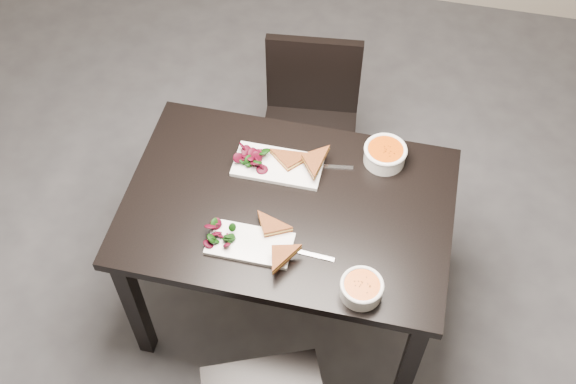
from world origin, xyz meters
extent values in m
plane|color=#47474C|center=(0.00, 0.00, 0.00)|extent=(5.00, 5.00, 0.00)
cube|color=black|center=(0.11, 0.18, 0.73)|extent=(1.20, 0.80, 0.04)
cube|color=black|center=(-0.43, -0.16, 0.35)|extent=(0.06, 0.06, 0.71)
cube|color=black|center=(0.65, -0.16, 0.35)|extent=(0.06, 0.06, 0.71)
cube|color=black|center=(-0.43, 0.52, 0.35)|extent=(0.06, 0.06, 0.71)
cube|color=black|center=(0.65, 0.52, 0.35)|extent=(0.06, 0.06, 0.71)
cube|color=black|center=(0.28, -0.26, 0.21)|extent=(0.05, 0.05, 0.41)
cube|color=black|center=(0.07, 0.78, 0.43)|extent=(0.46, 0.46, 0.04)
cube|color=black|center=(-0.09, 0.58, 0.21)|extent=(0.04, 0.04, 0.41)
cube|color=black|center=(0.27, 0.62, 0.21)|extent=(0.04, 0.04, 0.41)
cube|color=black|center=(-0.13, 0.94, 0.21)|extent=(0.04, 0.04, 0.41)
cube|color=black|center=(0.23, 0.98, 0.21)|extent=(0.04, 0.04, 0.41)
cube|color=black|center=(0.05, 0.97, 0.65)|extent=(0.42, 0.09, 0.40)
cube|color=white|center=(0.02, -0.03, 0.76)|extent=(0.30, 0.15, 0.01)
cylinder|color=white|center=(0.43, -0.13, 0.78)|extent=(0.14, 0.14, 0.05)
cylinder|color=orange|center=(0.43, -0.13, 0.80)|extent=(0.12, 0.12, 0.02)
torus|color=white|center=(0.43, -0.13, 0.81)|extent=(0.15, 0.15, 0.01)
cube|color=silver|center=(0.23, -0.02, 0.75)|extent=(0.18, 0.03, 0.00)
cube|color=white|center=(0.03, 0.34, 0.76)|extent=(0.34, 0.17, 0.02)
cylinder|color=white|center=(0.42, 0.46, 0.78)|extent=(0.16, 0.16, 0.06)
cylinder|color=orange|center=(0.42, 0.46, 0.81)|extent=(0.14, 0.14, 0.02)
torus|color=white|center=(0.42, 0.46, 0.82)|extent=(0.16, 0.16, 0.02)
cube|color=silver|center=(0.23, 0.38, 0.75)|extent=(0.18, 0.04, 0.00)
camera|label=1|loc=(0.44, -1.28, 2.80)|focal=43.34mm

